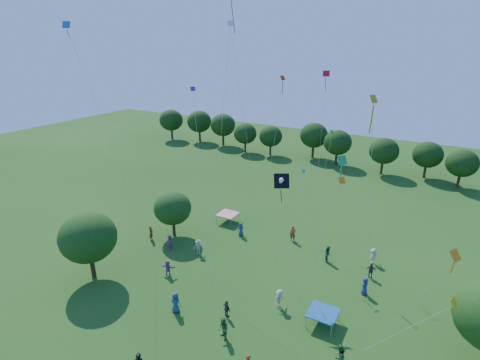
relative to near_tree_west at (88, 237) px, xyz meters
name	(u,v)px	position (x,y,z in m)	size (l,w,h in m)	color
near_tree_west	(88,237)	(0.00, 0.00, 0.00)	(5.10, 5.10, 6.50)	#422B19
near_tree_north	(173,208)	(1.39, 10.04, -0.80)	(4.16, 4.16, 5.28)	#422B19
treeline	(350,144)	(11.89, 45.12, -0.11)	(88.01, 8.77, 6.77)	#422B19
tent_red_stripe	(228,214)	(4.90, 15.97, -3.16)	(2.20, 2.20, 1.10)	red
tent_blue	(323,313)	(20.49, 4.57, -3.16)	(2.20, 2.20, 1.10)	#165191
crowd_person_0	(365,286)	(22.52, 9.95, -3.40)	(0.79, 0.43, 1.61)	navy
crowd_person_2	(328,254)	(18.16, 13.46, -3.35)	(0.84, 0.45, 1.69)	#245534
crowd_person_3	(198,247)	(6.13, 8.17, -3.38)	(1.07, 0.48, 1.64)	#A8A686
crowd_person_4	(227,309)	(13.60, 1.58, -3.45)	(0.88, 0.40, 1.50)	#413834
crowd_person_5	(168,268)	(5.80, 3.71, -3.43)	(1.44, 0.52, 1.55)	#8D5593
crowd_person_6	(176,302)	(9.70, 0.04, -3.31)	(0.88, 0.48, 1.79)	navy
crowd_person_7	(151,233)	(-0.13, 7.97, -3.37)	(0.62, 0.40, 1.66)	maroon
crowd_person_8	(223,329)	(14.65, -0.59, -3.29)	(0.90, 0.48, 1.82)	#2F642B
crowd_person_9	(373,256)	(22.14, 15.32, -3.39)	(1.06, 0.48, 1.62)	#C1AE9B
crowd_person_10	(371,271)	(22.47, 12.69, -3.43)	(0.90, 0.41, 1.54)	#3D3730
crowd_person_11	(170,242)	(2.92, 7.47, -3.38)	(1.52, 0.54, 1.63)	#A15E98
crowd_person_12	(241,229)	(7.98, 13.75, -3.41)	(0.78, 0.42, 1.57)	navy
crowd_person_13	(293,233)	(13.53, 15.57, -3.32)	(0.66, 0.42, 1.76)	maroon
crowd_person_14	(339,356)	(22.73, 1.14, -3.31)	(0.88, 0.48, 1.79)	#2B5A26
crowd_person_15	(279,299)	(16.78, 4.70, -3.37)	(1.09, 0.49, 1.66)	#B6AA91
pirate_kite	(282,182)	(15.10, 8.12, 5.46)	(3.98, 4.86, 8.98)	black
red_high_kite	(228,53)	(8.73, 10.13, 15.52)	(2.58, 8.32, 23.76)	red
small_kite_0	(324,104)	(14.99, 18.50, 10.54)	(1.61, 4.61, 16.64)	red
small_kite_1	(330,216)	(20.53, 3.77, 5.47)	(2.87, 1.18, 11.30)	orange
small_kite_2	(444,308)	(28.18, 4.15, 0.70)	(4.87, 2.80, 4.33)	gold
small_kite_3	(327,160)	(16.81, 14.88, 5.83)	(1.43, 0.80, 11.72)	#1E8B19
small_kite_4	(94,98)	(2.04, 0.98, 12.36)	(2.14, 4.75, 20.77)	blue
small_kite_5	(200,165)	(10.65, 2.80, 7.73)	(2.06, 1.27, 16.35)	#5A1583
small_kite_6	(241,96)	(9.02, 11.87, 11.71)	(1.67, 3.92, 21.08)	silver
small_kite_7	(301,184)	(13.24, 18.16, 1.56)	(0.76, 4.06, 5.90)	#0B90AA
small_kite_8	(278,113)	(10.65, 16.97, 9.47)	(0.66, 3.37, 16.11)	red
small_kite_9	(440,273)	(27.42, 0.81, 5.00)	(3.90, 1.68, 9.50)	orange
small_kite_10	(371,193)	(23.64, -0.57, 9.29)	(1.04, 3.76, 17.18)	gold
small_kite_11	(336,185)	(20.34, 5.38, 7.14)	(1.99, 1.61, 12.09)	green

